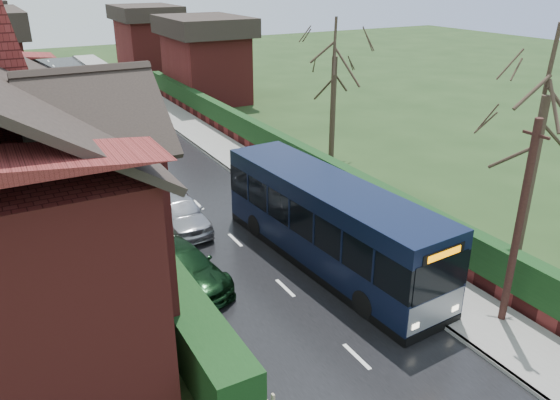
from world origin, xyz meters
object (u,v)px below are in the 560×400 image
bus (329,224)px  telegraph_pole (519,227)px  bus_stop_sign (305,186)px  car_silver (179,211)px  car_green (181,266)px

bus → telegraph_pole: (2.60, -5.56, 1.65)m
bus → bus_stop_sign: (1.00, 3.23, 0.14)m
car_silver → telegraph_pole: (6.30, -10.97, 2.47)m
bus → telegraph_pole: telegraph_pole is taller
bus → car_green: 5.32m
car_green → bus: bearing=-24.2°
bus → telegraph_pole: size_ratio=1.65×
telegraph_pole → car_silver: bearing=121.4°
car_green → telegraph_pole: bearing=-52.1°
car_green → bus_stop_sign: 6.50m
bus_stop_sign → telegraph_pole: (1.60, -8.78, 1.51)m
telegraph_pole → car_green: bearing=140.1°
bus → telegraph_pole: 6.35m
telegraph_pole → bus_stop_sign: bearing=101.8°
car_silver → bus_stop_sign: 5.27m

